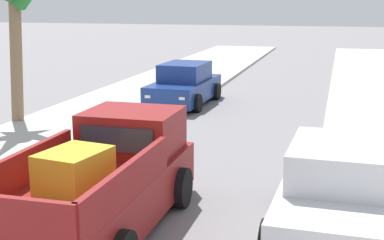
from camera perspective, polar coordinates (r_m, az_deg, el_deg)
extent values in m
cube|color=#B2AFA8|center=(16.34, -12.44, -1.22)|extent=(4.77, 60.00, 0.12)
cube|color=silver|center=(15.92, -9.28, -1.49)|extent=(0.16, 60.00, 0.10)
cube|color=silver|center=(14.57, 18.68, -3.30)|extent=(0.16, 60.00, 0.10)
cube|color=maroon|center=(9.29, -9.77, -8.18)|extent=(1.93, 5.11, 0.80)
cube|color=maroon|center=(10.46, -6.23, -1.14)|extent=(1.72, 1.50, 0.80)
cube|color=#283342|center=(9.77, -7.86, -2.03)|extent=(1.38, 0.06, 0.44)
cube|color=#283342|center=(11.14, -4.80, -0.15)|extent=(1.46, 0.06, 0.48)
cube|color=maroon|center=(8.79, -17.72, -5.12)|extent=(0.11, 3.30, 0.56)
cube|color=maroon|center=(7.97, -6.60, -6.41)|extent=(0.11, 3.30, 0.56)
cube|color=maroon|center=(7.02, -18.77, -9.69)|extent=(1.88, 0.11, 0.56)
cylinder|color=black|center=(11.07, -10.98, -6.03)|extent=(0.26, 0.76, 0.76)
cylinder|color=black|center=(10.37, -1.16, -7.05)|extent=(0.26, 0.76, 0.76)
cube|color=gold|center=(8.41, -12.16, -5.28)|extent=(0.97, 1.17, 0.65)
cube|color=navy|center=(20.42, -0.82, 3.15)|extent=(1.92, 4.26, 0.72)
cube|color=navy|center=(20.41, -0.74, 5.07)|extent=(1.60, 2.16, 0.64)
cube|color=#283342|center=(19.50, -1.63, 4.66)|extent=(1.37, 0.13, 0.52)
cube|color=#283342|center=(21.33, 0.07, 5.34)|extent=(1.34, 0.13, 0.50)
cylinder|color=black|center=(18.96, 0.54, 1.76)|extent=(0.24, 0.65, 0.64)
cylinder|color=black|center=(19.55, -4.53, 2.05)|extent=(0.24, 0.65, 0.64)
cylinder|color=black|center=(21.43, 2.57, 3.00)|extent=(0.24, 0.65, 0.64)
cylinder|color=black|center=(21.95, -2.00, 3.23)|extent=(0.24, 0.65, 0.64)
cube|color=red|center=(22.22, 2.44, 4.18)|extent=(0.20, 0.05, 0.12)
cube|color=white|center=(18.24, -1.06, 2.25)|extent=(0.20, 0.05, 0.10)
cube|color=red|center=(22.58, -0.68, 4.33)|extent=(0.20, 0.05, 0.12)
cube|color=white|center=(18.66, -4.65, 2.44)|extent=(0.20, 0.05, 0.10)
cube|color=silver|center=(9.50, 14.71, -8.36)|extent=(1.90, 4.26, 0.72)
cube|color=silver|center=(9.38, 14.96, -4.26)|extent=(1.59, 2.15, 0.64)
cube|color=#283342|center=(8.46, 14.67, -6.22)|extent=(1.37, 0.12, 0.52)
cube|color=#283342|center=(10.32, 15.20, -2.86)|extent=(1.34, 0.12, 0.50)
cylinder|color=black|center=(8.46, 7.93, -12.31)|extent=(0.24, 0.65, 0.64)
cylinder|color=black|center=(10.86, 10.19, -6.69)|extent=(0.24, 0.65, 0.64)
cube|color=red|center=(11.47, 18.41, -4.40)|extent=(0.20, 0.05, 0.12)
cube|color=red|center=(11.50, 12.09, -3.98)|extent=(0.20, 0.05, 0.12)
cylinder|color=#846B4C|center=(17.91, -17.88, 7.29)|extent=(0.37, 0.72, 4.84)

